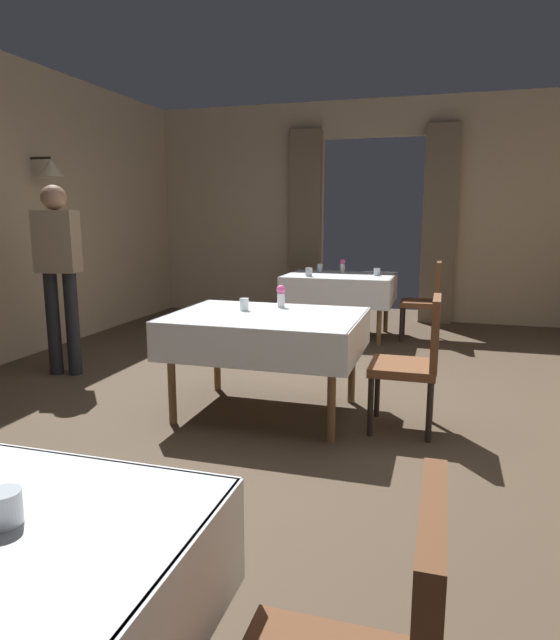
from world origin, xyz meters
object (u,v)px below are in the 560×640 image
object	(u,v)px
chair_mid_right	(416,357)
glass_near_b	(4,508)
chair_far_right	(427,297)
glass_far_d	(377,272)
dining_table_far	(340,283)
flower_vase_far	(343,265)
person_waiter_by_doorway	(59,264)
dining_table_mid	(267,326)
glass_far_c	(309,272)
glass_mid_b	(244,304)
flower_vase_mid	(281,295)
glass_far_b	(320,268)

from	to	relation	value
chair_mid_right	glass_near_b	world-z (taller)	chair_mid_right
chair_far_right	glass_far_d	xyz separation A→B (m)	(-0.59, -0.03, 0.28)
dining_table_far	flower_vase_far	bearing A→B (deg)	93.86
dining_table_far	person_waiter_by_doorway	size ratio (longest dim) A/B	0.75
dining_table_mid	glass_far_c	xyz separation A→B (m)	(-0.30, 2.54, 0.14)
glass_near_b	glass_far_c	world-z (taller)	glass_far_c
dining_table_mid	dining_table_far	bearing A→B (deg)	89.65
chair_far_right	glass_far_d	size ratio (longest dim) A/B	10.75
glass_near_b	person_waiter_by_doorway	xyz separation A→B (m)	(-2.38, 3.27, 0.23)
dining_table_far	chair_far_right	bearing A→B (deg)	2.83
glass_far_d	glass_near_b	bearing A→B (deg)	-91.87
chair_far_right	person_waiter_by_doorway	bearing A→B (deg)	-142.32
glass_mid_b	person_waiter_by_doorway	size ratio (longest dim) A/B	0.05
chair_mid_right	person_waiter_by_doorway	world-z (taller)	person_waiter_by_doorway
dining_table_far	glass_far_d	bearing A→B (deg)	2.99
glass_far_c	chair_mid_right	bearing A→B (deg)	-61.97
flower_vase_mid	glass_mid_b	size ratio (longest dim) A/B	1.85
dining_table_far	glass_mid_b	world-z (taller)	glass_mid_b
glass_near_b	glass_far_c	size ratio (longest dim) A/B	0.80
glass_mid_b	glass_far_b	distance (m)	3.02
chair_mid_right	flower_vase_far	bearing A→B (deg)	108.87
chair_far_right	glass_near_b	bearing A→B (deg)	-97.74
glass_mid_b	glass_far_d	xyz separation A→B (m)	(0.67, 2.75, -0.00)
glass_far_d	chair_far_right	bearing A→B (deg)	2.71
flower_vase_mid	glass_far_c	bearing A→B (deg)	97.97
chair_mid_right	chair_far_right	bearing A→B (deg)	90.48
glass_mid_b	glass_far_d	size ratio (longest dim) A/B	1.09
chair_mid_right	chair_far_right	distance (m)	2.92
glass_mid_b	glass_near_b	bearing A→B (deg)	-80.69
glass_near_b	flower_vase_far	world-z (taller)	flower_vase_far
glass_mid_b	person_waiter_by_doorway	distance (m)	1.95
dining_table_mid	glass_far_c	size ratio (longest dim) A/B	13.49
dining_table_mid	chair_far_right	bearing A→B (deg)	70.05
chair_far_right	flower_vase_far	xyz separation A→B (m)	(-1.05, 0.22, 0.33)
glass_far_b	glass_mid_b	bearing A→B (deg)	-88.30
chair_mid_right	chair_far_right	size ratio (longest dim) A/B	1.00
dining_table_mid	dining_table_far	world-z (taller)	same
flower_vase_mid	glass_far_b	xyz separation A→B (m)	(-0.31, 2.79, -0.04)
glass_far_b	glass_far_c	size ratio (longest dim) A/B	0.99
dining_table_mid	glass_mid_b	world-z (taller)	glass_mid_b
glass_mid_b	glass_far_c	size ratio (longest dim) A/B	0.92
chair_far_right	person_waiter_by_doorway	size ratio (longest dim) A/B	0.54
dining_table_mid	person_waiter_by_doorway	size ratio (longest dim) A/B	0.80
glass_near_b	flower_vase_mid	bearing A→B (deg)	94.70
chair_far_right	flower_vase_far	distance (m)	1.12
chair_far_right	glass_near_b	size ratio (longest dim) A/B	11.36
flower_vase_mid	glass_mid_b	world-z (taller)	flower_vase_mid
chair_far_right	dining_table_mid	bearing A→B (deg)	-109.95
glass_far_b	glass_far_d	distance (m)	0.80
flower_vase_mid	glass_mid_b	distance (m)	0.32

